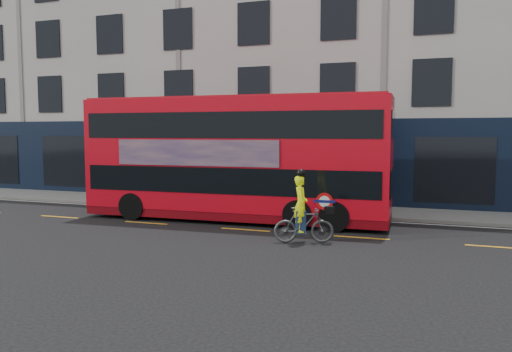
% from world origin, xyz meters
% --- Properties ---
extents(ground, '(120.00, 120.00, 0.00)m').
position_xyz_m(ground, '(0.00, 0.00, 0.00)').
color(ground, black).
rests_on(ground, ground).
extents(pavement, '(60.00, 3.00, 0.12)m').
position_xyz_m(pavement, '(0.00, 6.50, 0.06)').
color(pavement, gray).
rests_on(pavement, ground).
extents(kerb, '(60.00, 0.12, 0.13)m').
position_xyz_m(kerb, '(0.00, 5.00, 0.07)').
color(kerb, slate).
rests_on(kerb, ground).
extents(building_terrace, '(50.00, 10.07, 15.00)m').
position_xyz_m(building_terrace, '(0.00, 12.94, 7.49)').
color(building_terrace, '#B7B4AD').
rests_on(building_terrace, ground).
extents(road_edge_line, '(58.00, 0.10, 0.01)m').
position_xyz_m(road_edge_line, '(0.00, 4.70, 0.00)').
color(road_edge_line, silver).
rests_on(road_edge_line, ground).
extents(lane_dashes, '(58.00, 0.12, 0.01)m').
position_xyz_m(lane_dashes, '(0.00, 1.50, 0.00)').
color(lane_dashes, orange).
rests_on(lane_dashes, ground).
extents(bus, '(11.82, 3.03, 4.73)m').
position_xyz_m(bus, '(-5.03, 3.23, 2.43)').
color(bus, red).
rests_on(bus, ground).
extents(cyclist, '(1.92, 1.10, 2.29)m').
position_xyz_m(cyclist, '(-1.61, 0.16, 0.77)').
color(cyclist, '#4B4F51').
rests_on(cyclist, ground).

